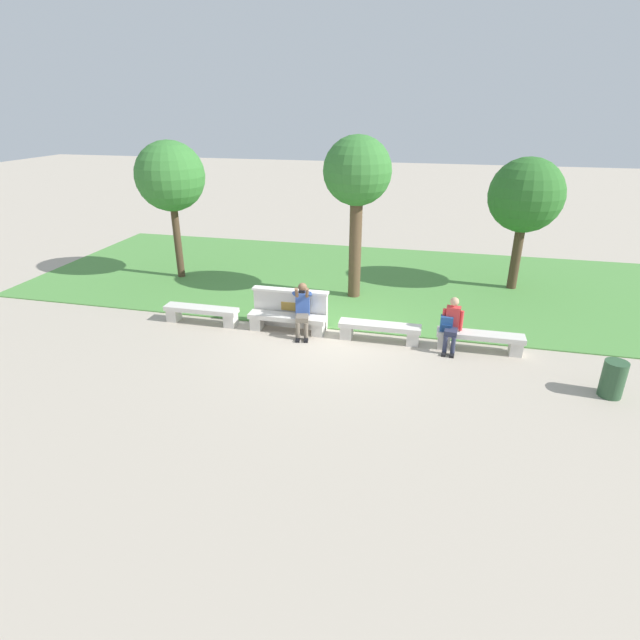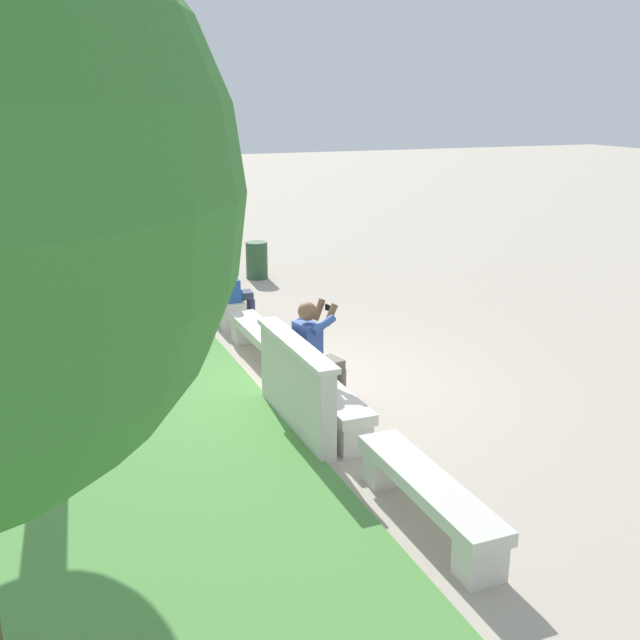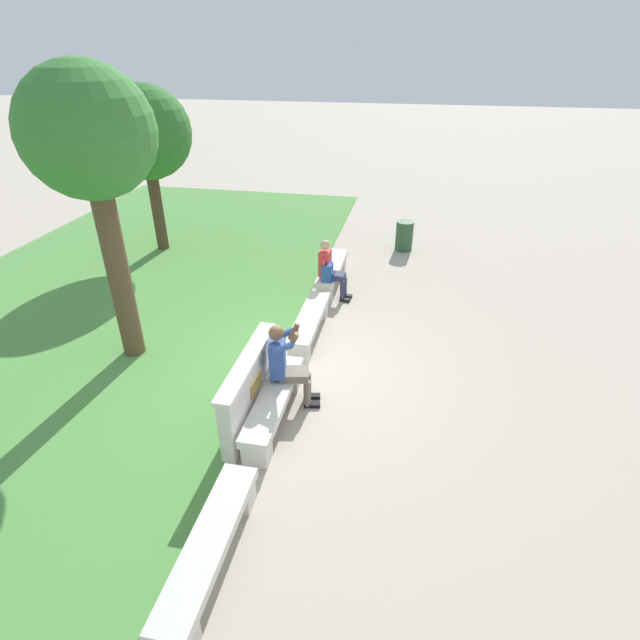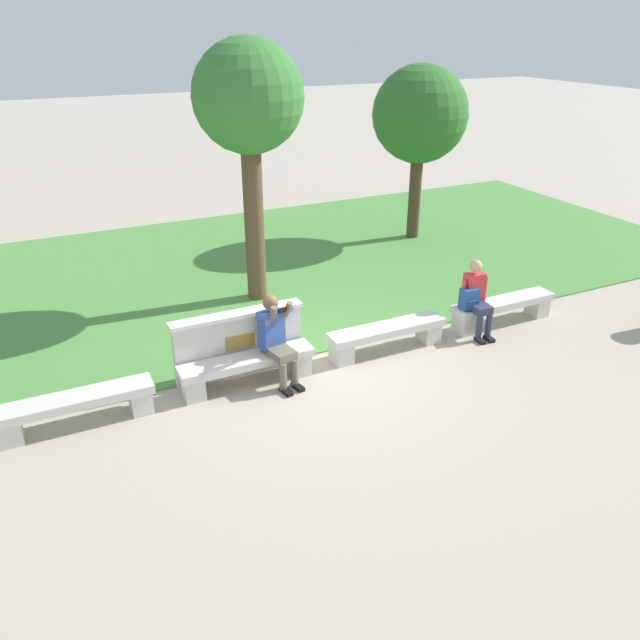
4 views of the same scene
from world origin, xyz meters
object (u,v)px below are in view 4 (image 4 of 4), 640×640
object	(u,v)px
bench_near	(247,366)
backpack	(469,299)
bench_far	(503,308)
bench_main	(76,406)
tree_right_background	(249,104)
bench_mid	(387,334)
tree_behind_wall	(420,116)
person_photographer	(276,336)
person_distant	(477,296)

from	to	relation	value
bench_near	backpack	distance (m)	3.89
bench_near	bench_far	bearing A→B (deg)	0.00
bench_main	bench_near	distance (m)	2.33
bench_near	backpack	xyz separation A→B (m)	(3.87, -0.04, 0.32)
tree_right_background	bench_far	bearing A→B (deg)	-39.73
bench_main	backpack	bearing A→B (deg)	-0.38
bench_near	bench_mid	distance (m)	2.33
bench_near	backpack	bearing A→B (deg)	-0.60
backpack	tree_behind_wall	bearing A→B (deg)	66.83
bench_mid	bench_far	bearing A→B (deg)	0.00
bench_mid	backpack	distance (m)	1.58
tree_right_background	backpack	bearing A→B (deg)	-47.56
backpack	tree_behind_wall	size ratio (longest dim) A/B	0.11
person_photographer	backpack	xyz separation A→B (m)	(3.45, 0.04, -0.11)
tree_behind_wall	person_photographer	bearing A→B (deg)	-139.01
backpack	tree_behind_wall	world-z (taller)	tree_behind_wall
bench_far	person_photographer	size ratio (longest dim) A/B	1.49
bench_far	tree_right_background	bearing A→B (deg)	140.27
bench_near	bench_far	world-z (taller)	same
bench_mid	backpack	bearing A→B (deg)	-1.51
person_photographer	bench_far	bearing A→B (deg)	1.03
person_photographer	tree_behind_wall	size ratio (longest dim) A/B	0.33
tree_behind_wall	tree_right_background	xyz separation A→B (m)	(-4.67, -1.81, 0.68)
bench_mid	tree_behind_wall	world-z (taller)	tree_behind_wall
bench_main	tree_behind_wall	distance (m)	9.79
bench_near	tree_right_background	world-z (taller)	tree_right_background
backpack	tree_right_background	xyz separation A→B (m)	(-2.65, 2.90, 2.90)
bench_mid	tree_right_background	world-z (taller)	tree_right_background
bench_near	tree_behind_wall	bearing A→B (deg)	38.41
tree_behind_wall	bench_near	bearing A→B (deg)	-141.59
bench_near	tree_right_background	distance (m)	4.48
person_photographer	tree_behind_wall	world-z (taller)	tree_behind_wall
bench_far	person_photographer	bearing A→B (deg)	-178.97
bench_far	person_distant	world-z (taller)	person_distant
bench_far	bench_near	bearing A→B (deg)	180.00
backpack	person_distant	bearing A→B (deg)	-11.88
bench_near	bench_mid	bearing A→B (deg)	0.00
bench_mid	bench_main	bearing A→B (deg)	180.00
bench_near	person_distant	xyz separation A→B (m)	(3.99, -0.07, 0.37)
bench_far	tree_behind_wall	bearing A→B (deg)	75.27
backpack	bench_mid	bearing A→B (deg)	178.49
bench_mid	person_distant	xyz separation A→B (m)	(1.66, -0.07, 0.37)
person_photographer	bench_mid	bearing A→B (deg)	2.28
bench_mid	person_distant	distance (m)	1.71
bench_far	tree_right_background	xyz separation A→B (m)	(-3.44, 2.86, 3.22)
tree_behind_wall	tree_right_background	distance (m)	5.05
tree_behind_wall	bench_far	bearing A→B (deg)	-104.73
bench_mid	tree_behind_wall	bearing A→B (deg)	52.69
bench_near	backpack	size ratio (longest dim) A/B	4.60
person_photographer	person_distant	xyz separation A→B (m)	(3.57, 0.01, -0.06)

